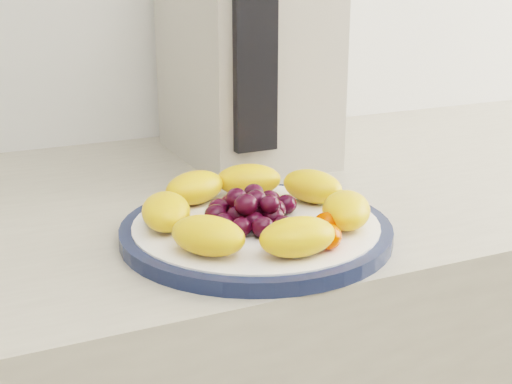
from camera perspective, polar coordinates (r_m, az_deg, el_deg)
name	(u,v)px	position (r m, az deg, el deg)	size (l,w,h in m)	color
plate_rim	(256,231)	(0.74, 0.00, -3.14)	(0.28, 0.28, 0.01)	#151E3C
plate_face	(256,230)	(0.74, 0.00, -3.07)	(0.25, 0.25, 0.02)	white
appliance_body	(245,46)	(1.01, -0.90, 11.62)	(0.18, 0.25, 0.32)	#A8A093
appliance_panel	(255,56)	(0.88, -0.10, 10.86)	(0.05, 0.02, 0.24)	black
fruit_plate	(256,207)	(0.73, -0.02, -1.19)	(0.24, 0.24, 0.04)	#FF9E24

